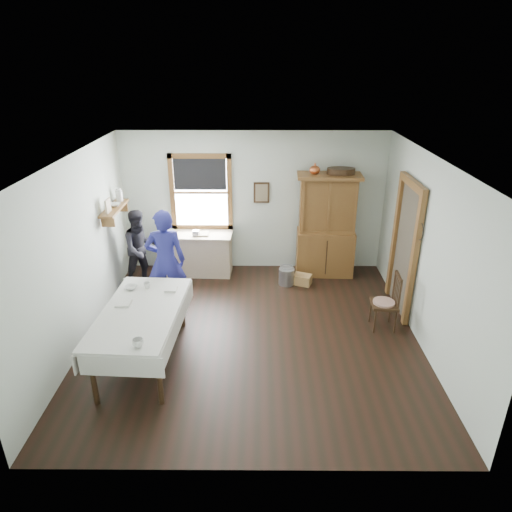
% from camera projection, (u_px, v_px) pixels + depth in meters
% --- Properties ---
extents(room, '(5.01, 5.01, 2.70)m').
position_uv_depth(room, '(252.00, 255.00, 6.48)').
color(room, black).
rests_on(room, ground).
extents(window, '(1.18, 0.07, 1.48)m').
position_uv_depth(window, '(201.00, 188.00, 8.62)').
color(window, white).
rests_on(window, room).
extents(doorway, '(0.09, 1.14, 2.22)m').
position_uv_depth(doorway, '(405.00, 244.00, 7.31)').
color(doorway, '#4A4235').
rests_on(doorway, room).
extents(wall_shelf, '(0.24, 1.00, 0.44)m').
position_uv_depth(wall_shelf, '(115.00, 206.00, 7.80)').
color(wall_shelf, brown).
rests_on(wall_shelf, room).
extents(framed_picture, '(0.30, 0.04, 0.40)m').
position_uv_depth(framed_picture, '(261.00, 193.00, 8.64)').
color(framed_picture, '#352212').
rests_on(framed_picture, room).
extents(rug_beater, '(0.01, 0.27, 0.27)m').
position_uv_depth(rug_beater, '(421.00, 223.00, 6.59)').
color(rug_beater, black).
rests_on(rug_beater, room).
extents(work_counter, '(1.46, 0.61, 0.82)m').
position_uv_depth(work_counter, '(195.00, 254.00, 8.84)').
color(work_counter, tan).
rests_on(work_counter, room).
extents(china_hutch, '(1.18, 0.60, 1.98)m').
position_uv_depth(china_hutch, '(326.00, 226.00, 8.60)').
color(china_hutch, brown).
rests_on(china_hutch, room).
extents(dining_table, '(1.16, 2.06, 0.80)m').
position_uv_depth(dining_table, '(143.00, 336.00, 6.29)').
color(dining_table, silver).
rests_on(dining_table, room).
extents(spindle_chair, '(0.46, 0.46, 0.92)m').
position_uv_depth(spindle_chair, '(385.00, 302.00, 7.03)').
color(spindle_chair, '#352212').
rests_on(spindle_chair, room).
extents(pail, '(0.30, 0.30, 0.31)m').
position_uv_depth(pail, '(286.00, 276.00, 8.51)').
color(pail, gray).
rests_on(pail, room).
extents(wicker_basket, '(0.38, 0.33, 0.19)m').
position_uv_depth(wicker_basket, '(302.00, 279.00, 8.53)').
color(wicker_basket, '#A3854A').
rests_on(wicker_basket, room).
extents(woman_blue, '(0.63, 0.46, 1.62)m').
position_uv_depth(woman_blue, '(166.00, 265.00, 7.44)').
color(woman_blue, navy).
rests_on(woman_blue, room).
extents(figure_dark, '(0.82, 0.79, 1.33)m').
position_uv_depth(figure_dark, '(141.00, 251.00, 8.32)').
color(figure_dark, black).
rests_on(figure_dark, room).
extents(table_cup_a, '(0.18, 0.18, 0.11)m').
position_uv_depth(table_cup_a, '(138.00, 343.00, 5.35)').
color(table_cup_a, silver).
rests_on(table_cup_a, dining_table).
extents(table_cup_b, '(0.10, 0.10, 0.09)m').
position_uv_depth(table_cup_b, '(147.00, 285.00, 6.70)').
color(table_cup_b, silver).
rests_on(table_cup_b, dining_table).
extents(table_bowl, '(0.23, 0.23, 0.05)m').
position_uv_depth(table_bowl, '(131.00, 287.00, 6.68)').
color(table_bowl, silver).
rests_on(table_bowl, dining_table).
extents(counter_book, '(0.18, 0.24, 0.02)m').
position_uv_depth(counter_book, '(198.00, 234.00, 8.65)').
color(counter_book, '#7D6F53').
rests_on(counter_book, work_counter).
extents(counter_bowl, '(0.18, 0.18, 0.06)m').
position_uv_depth(counter_bowl, '(170.00, 232.00, 8.70)').
color(counter_bowl, silver).
rests_on(counter_bowl, work_counter).
extents(shelf_bowl, '(0.22, 0.22, 0.05)m').
position_uv_depth(shelf_bowl, '(115.00, 205.00, 7.80)').
color(shelf_bowl, silver).
rests_on(shelf_bowl, wall_shelf).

